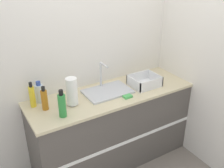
{
  "coord_description": "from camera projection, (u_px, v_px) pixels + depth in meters",
  "views": [
    {
      "loc": [
        -1.29,
        -1.85,
        2.25
      ],
      "look_at": [
        -0.01,
        0.27,
        1.03
      ],
      "focal_mm": 42.0,
      "sensor_mm": 36.0,
      "label": 1
    }
  ],
  "objects": [
    {
      "name": "wall_back",
      "position": [
        97.0,
        50.0,
        2.92
      ],
      "size": [
        4.22,
        0.06,
        2.6
      ],
      "color": "silver",
      "rests_on": "ground_plane"
    },
    {
      "name": "wall_right",
      "position": [
        180.0,
        44.0,
        3.11
      ],
      "size": [
        0.06,
        2.6,
        2.6
      ],
      "color": "silver",
      "rests_on": "ground_plane"
    },
    {
      "name": "counter_cabinet",
      "position": [
        112.0,
        127.0,
        3.04
      ],
      "size": [
        1.85,
        0.62,
        0.91
      ],
      "color": "#514C47",
      "rests_on": "ground_plane"
    },
    {
      "name": "sink",
      "position": [
        107.0,
        90.0,
        2.84
      ],
      "size": [
        0.5,
        0.34,
        0.31
      ],
      "color": "silver",
      "rests_on": "counter_cabinet"
    },
    {
      "name": "paper_towel_roll",
      "position": [
        72.0,
        92.0,
        2.55
      ],
      "size": [
        0.11,
        0.11,
        0.29
      ],
      "color": "#4C4C51",
      "rests_on": "counter_cabinet"
    },
    {
      "name": "dish_rack",
      "position": [
        144.0,
        82.0,
        2.98
      ],
      "size": [
        0.32,
        0.27,
        0.12
      ],
      "color": "white",
      "rests_on": "counter_cabinet"
    },
    {
      "name": "bottle_green",
      "position": [
        62.0,
        105.0,
        2.37
      ],
      "size": [
        0.07,
        0.07,
        0.27
      ],
      "color": "#2D8C3D",
      "rests_on": "counter_cabinet"
    },
    {
      "name": "bottle_clear",
      "position": [
        39.0,
        93.0,
        2.62
      ],
      "size": [
        0.08,
        0.08,
        0.23
      ],
      "color": "silver",
      "rests_on": "counter_cabinet"
    },
    {
      "name": "bottle_yellow",
      "position": [
        32.0,
        96.0,
        2.53
      ],
      "size": [
        0.06,
        0.06,
        0.26
      ],
      "color": "yellow",
      "rests_on": "counter_cabinet"
    },
    {
      "name": "bottle_amber",
      "position": [
        44.0,
        99.0,
        2.49
      ],
      "size": [
        0.06,
        0.06,
        0.24
      ],
      "color": "#B26B19",
      "rests_on": "counter_cabinet"
    },
    {
      "name": "sponge",
      "position": [
        128.0,
        96.0,
        2.74
      ],
      "size": [
        0.09,
        0.06,
        0.02
      ],
      "color": "#4CB259",
      "rests_on": "counter_cabinet"
    }
  ]
}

